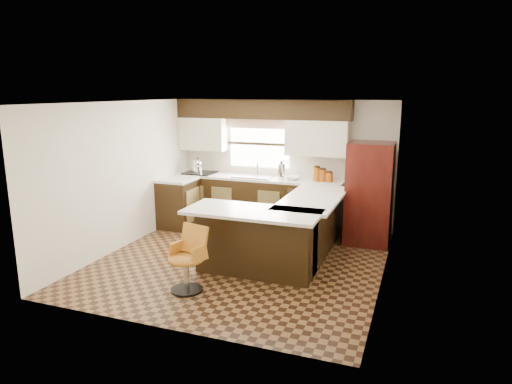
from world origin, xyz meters
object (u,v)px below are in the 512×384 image
at_px(refrigerator, 369,194).
at_px(peninsula_return, 256,242).
at_px(bar_chair, 186,260).
at_px(peninsula_long, 309,227).

bearing_deg(refrigerator, peninsula_return, -125.07).
xyz_separation_m(peninsula_return, bar_chair, (-0.64, -0.91, -0.02)).
xyz_separation_m(peninsula_long, bar_chair, (-1.16, -1.88, -0.02)).
distance_m(peninsula_long, peninsula_return, 1.11).
distance_m(peninsula_long, bar_chair, 2.21).
height_order(refrigerator, bar_chair, refrigerator).
distance_m(peninsula_long, refrigerator, 1.30).
xyz_separation_m(peninsula_long, refrigerator, (0.81, 0.93, 0.41)).
height_order(peninsula_return, refrigerator, refrigerator).
relative_size(peninsula_return, bar_chair, 1.93).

